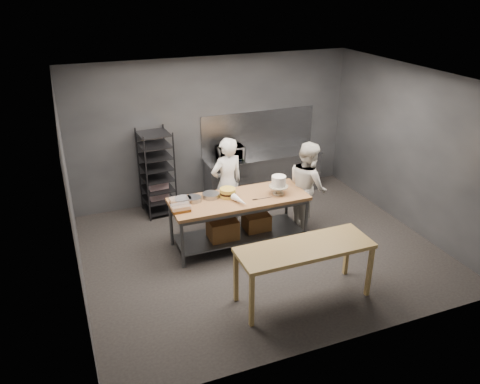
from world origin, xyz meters
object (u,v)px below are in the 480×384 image
object	(u,v)px
chef_right	(308,186)
layer_cake	(228,193)
microwave	(230,153)
frosted_cake_stand	(279,183)
near_counter	(305,251)
speed_rack	(157,174)
chef_behind	(227,184)
work_table	(238,216)

from	to	relation	value
chef_right	layer_cake	world-z (taller)	chef_right
microwave	frosted_cake_stand	xyz separation A→B (m)	(0.19, -1.94, 0.09)
near_counter	layer_cake	bearing A→B (deg)	104.35
chef_right	frosted_cake_stand	distance (m)	0.78
microwave	layer_cake	distance (m)	1.86
chef_right	speed_rack	bearing A→B (deg)	59.35
chef_behind	chef_right	size ratio (longest dim) A/B	1.04
chef_behind	frosted_cake_stand	bearing A→B (deg)	119.55
chef_behind	chef_right	distance (m)	1.50
chef_behind	frosted_cake_stand	distance (m)	1.07
near_counter	layer_cake	distance (m)	1.98
layer_cake	chef_right	bearing A→B (deg)	-0.04
work_table	speed_rack	distance (m)	2.07
work_table	microwave	size ratio (longest dim) A/B	4.43
work_table	chef_right	distance (m)	1.45
chef_right	layer_cake	size ratio (longest dim) A/B	6.26
work_table	chef_behind	xyz separation A→B (m)	(0.04, 0.68, 0.33)
chef_behind	frosted_cake_stand	size ratio (longest dim) A/B	5.27
speed_rack	chef_behind	distance (m)	1.53
near_counter	speed_rack	size ratio (longest dim) A/B	1.14
speed_rack	layer_cake	size ratio (longest dim) A/B	6.34
near_counter	frosted_cake_stand	distance (m)	1.77
chef_right	microwave	distance (m)	1.96
near_counter	microwave	world-z (taller)	microwave
speed_rack	work_table	bearing A→B (deg)	-59.00
layer_cake	speed_rack	bearing A→B (deg)	118.47
chef_behind	layer_cake	xyz separation A→B (m)	(-0.20, -0.58, 0.10)
work_table	speed_rack	xyz separation A→B (m)	(-1.05, 1.76, 0.28)
chef_right	frosted_cake_stand	size ratio (longest dim) A/B	5.07
work_table	layer_cake	bearing A→B (deg)	147.13
work_table	speed_rack	world-z (taller)	speed_rack
chef_right	microwave	world-z (taller)	chef_right
frosted_cake_stand	layer_cake	distance (m)	0.91
microwave	frosted_cake_stand	bearing A→B (deg)	-84.45
microwave	layer_cake	world-z (taller)	microwave
speed_rack	frosted_cake_stand	size ratio (longest dim) A/B	5.13
chef_behind	chef_right	world-z (taller)	chef_behind
frosted_cake_stand	microwave	bearing A→B (deg)	95.55
layer_cake	frosted_cake_stand	bearing A→B (deg)	-13.52
work_table	frosted_cake_stand	distance (m)	0.92
near_counter	chef_right	bearing A→B (deg)	60.27
work_table	chef_right	world-z (taller)	chef_right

